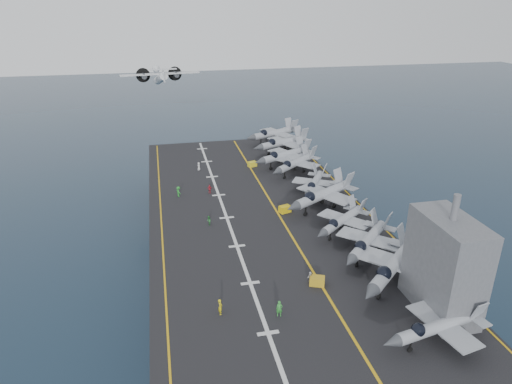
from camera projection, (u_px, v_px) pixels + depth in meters
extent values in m
plane|color=#142135|center=(261.00, 266.00, 83.27)|extent=(500.00, 500.00, 0.00)
cube|color=#56595E|center=(261.00, 242.00, 81.33)|extent=(36.00, 90.00, 10.00)
cube|color=black|center=(261.00, 216.00, 79.30)|extent=(38.00, 92.00, 0.40)
cube|color=gold|center=(278.00, 213.00, 79.80)|extent=(0.35, 90.00, 0.02)
cube|color=silver|center=(227.00, 218.00, 78.04)|extent=(0.50, 90.00, 0.02)
cube|color=gold|center=(161.00, 224.00, 75.89)|extent=(0.25, 90.00, 0.02)
cube|color=gold|center=(360.00, 205.00, 82.83)|extent=(0.25, 90.00, 0.02)
imported|color=yellow|center=(220.00, 307.00, 53.82)|extent=(0.88, 1.26, 2.03)
imported|color=#2F8A39|center=(209.00, 221.00, 75.24)|extent=(0.86, 1.10, 1.62)
imported|color=#219229|center=(179.00, 192.00, 86.12)|extent=(1.18, 1.41, 2.00)
imported|color=#B31E2C|center=(210.00, 189.00, 87.58)|extent=(1.15, 0.86, 1.75)
imported|color=silver|center=(199.00, 166.00, 99.53)|extent=(0.98, 1.21, 1.76)
imported|color=green|center=(279.00, 309.00, 53.47)|extent=(1.36, 1.04, 2.03)
imported|color=silver|center=(310.00, 277.00, 59.86)|extent=(0.76, 1.04, 1.61)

